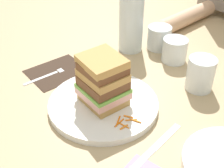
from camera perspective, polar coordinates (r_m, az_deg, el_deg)
name	(u,v)px	position (r m, az deg, el deg)	size (l,w,h in m)	color
ground_plane	(112,107)	(0.79, 0.06, -4.37)	(3.00, 3.00, 0.00)	tan
main_plate	(103,104)	(0.79, -1.62, -3.72)	(0.28, 0.28, 0.02)	white
sandwich	(103,81)	(0.75, -1.72, 0.53)	(0.12, 0.11, 0.13)	tan
carrot_shred_0	(83,85)	(0.84, -5.41, -0.23)	(0.00, 0.00, 0.03)	orange
carrot_shred_1	(79,83)	(0.85, -6.07, 0.12)	(0.00, 0.00, 0.02)	orange
carrot_shred_2	(84,81)	(0.86, -5.16, 0.60)	(0.00, 0.00, 0.03)	orange
carrot_shred_3	(84,79)	(0.86, -5.22, 0.88)	(0.00, 0.00, 0.03)	orange
carrot_shred_4	(87,83)	(0.85, -4.71, 0.10)	(0.00, 0.00, 0.02)	orange
carrot_shred_5	(82,82)	(0.85, -5.53, 0.42)	(0.00, 0.00, 0.03)	orange
carrot_shred_6	(84,87)	(0.83, -5.23, -0.56)	(0.00, 0.00, 0.03)	orange
carrot_shred_7	(82,80)	(0.86, -5.55, 0.74)	(0.00, 0.00, 0.02)	orange
carrot_shred_8	(87,80)	(0.86, -4.57, 0.79)	(0.00, 0.00, 0.03)	orange
carrot_shred_9	(131,120)	(0.73, 3.56, -6.65)	(0.00, 0.00, 0.03)	orange
carrot_shred_10	(124,127)	(0.71, 2.21, -7.96)	(0.00, 0.00, 0.02)	orange
carrot_shred_11	(134,120)	(0.73, 4.09, -6.70)	(0.00, 0.00, 0.02)	orange
carrot_shred_12	(128,117)	(0.74, 3.04, -6.04)	(0.00, 0.00, 0.02)	orange
carrot_shred_13	(118,120)	(0.73, 1.18, -6.76)	(0.00, 0.00, 0.03)	orange
carrot_shred_14	(124,126)	(0.72, 2.31, -7.73)	(0.00, 0.00, 0.03)	orange
carrot_shred_15	(119,123)	(0.72, 1.37, -7.18)	(0.00, 0.00, 0.03)	orange
carrot_shred_16	(137,121)	(0.73, 4.70, -6.91)	(0.00, 0.00, 0.02)	orange
napkin_dark	(57,72)	(0.94, -10.09, 2.28)	(0.14, 0.16, 0.00)	#38281E
fork	(51,73)	(0.93, -11.30, 1.96)	(0.03, 0.17, 0.00)	silver
knife	(152,150)	(0.69, 7.50, -11.99)	(0.04, 0.20, 0.00)	silver
juice_glass	(200,75)	(0.87, 16.03, 1.65)	(0.08, 0.08, 0.09)	white
water_bottle	(131,18)	(1.00, 3.59, 12.03)	(0.08, 0.08, 0.25)	silver
empty_tumbler_0	(175,50)	(0.98, 11.51, 6.17)	(0.08, 0.08, 0.07)	silver
empty_tumbler_1	(159,38)	(1.05, 8.72, 8.50)	(0.08, 0.08, 0.08)	silver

